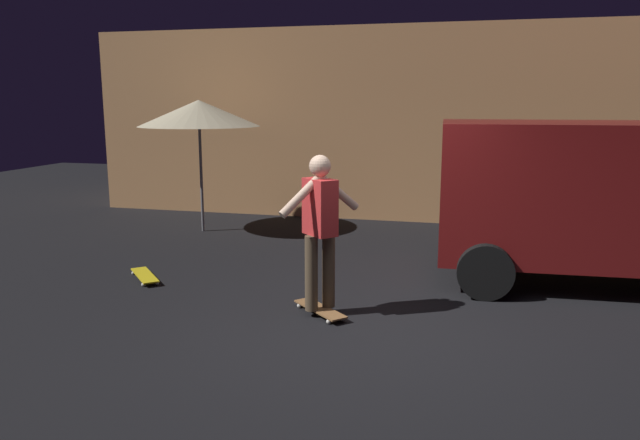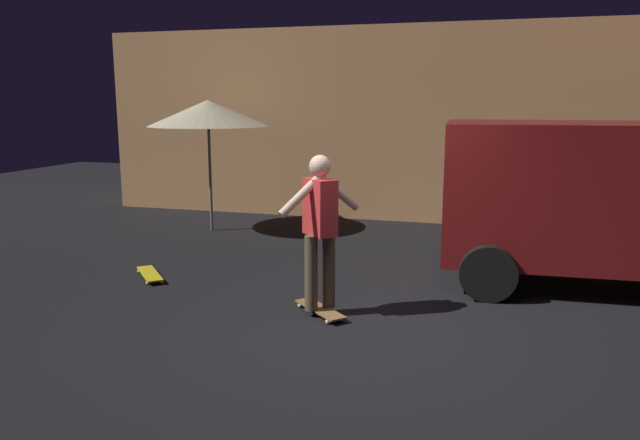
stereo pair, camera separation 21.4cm
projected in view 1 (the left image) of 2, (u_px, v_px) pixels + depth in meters
ground_plane at (365, 333)px, 6.21m from camera, size 28.00×28.00×0.00m
low_building at (383, 122)px, 13.27m from camera, size 11.39×3.31×3.67m
parked_van at (630, 193)px, 7.67m from camera, size 4.71×2.43×2.03m
patio_umbrella at (199, 113)px, 10.62m from camera, size 2.10×2.10×2.30m
skateboard_ridden at (320, 309)px, 6.73m from camera, size 0.71×0.68×0.07m
skateboard_spare at (145, 276)px, 8.03m from camera, size 0.67×0.71×0.07m
skater at (320, 221)px, 6.55m from camera, size 0.73×0.78×1.67m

